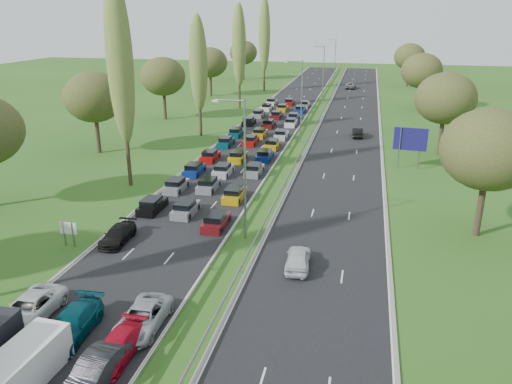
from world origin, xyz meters
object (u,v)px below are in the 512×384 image
Objects in this scene: white_van_rear at (27,363)px; near_car_2 at (29,309)px; near_car_3 at (118,235)px; direction_sign at (410,141)px; info_sign at (68,231)px.

near_car_2 is at bearing 128.45° from white_van_rear.
direction_sign is at bearing 45.27° from near_car_3.
near_car_2 is at bearing -123.06° from direction_sign.
near_car_3 is 0.85× the size of white_van_rear.
near_car_2 reaches higher than near_car_3.
near_car_3 is at bearing 89.23° from near_car_2.
info_sign reaches higher than near_car_3.
info_sign is (-3.57, -1.53, 0.68)m from near_car_3.
direction_sign reaches higher than near_car_2.
white_van_rear reaches higher than info_sign.
info_sign is (-6.98, 15.07, 0.26)m from white_van_rear.
info_sign reaches higher than near_car_2.
white_van_rear is 48.99m from direction_sign.
direction_sign is at bearing 66.78° from white_van_rear.
white_van_rear is (3.48, -4.93, 0.33)m from near_car_2.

